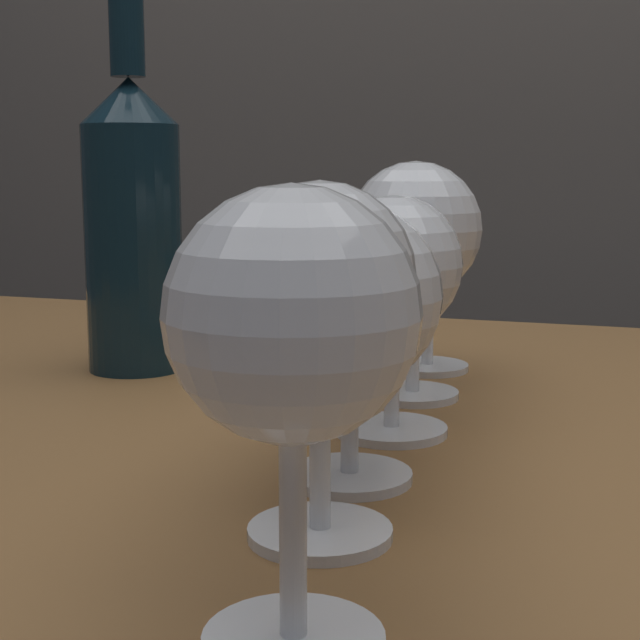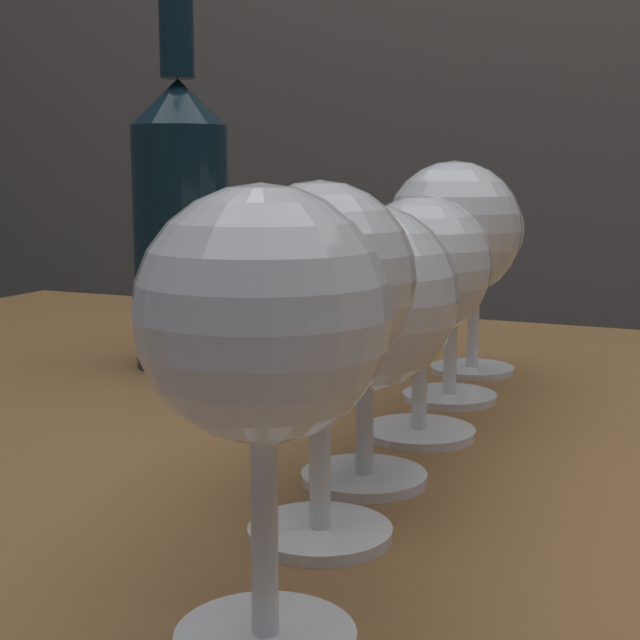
% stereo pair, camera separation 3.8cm
% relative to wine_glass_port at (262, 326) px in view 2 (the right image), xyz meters
% --- Properties ---
extents(dining_table, '(1.45, 0.81, 0.72)m').
position_rel_wine_glass_port_xyz_m(dining_table, '(0.05, 0.28, -0.19)').
color(dining_table, brown).
rests_on(dining_table, ground_plane).
extents(wine_glass_port, '(0.08, 0.08, 0.15)m').
position_rel_wine_glass_port_xyz_m(wine_glass_port, '(0.00, 0.00, 0.00)').
color(wine_glass_port, white).
rests_on(wine_glass_port, dining_table).
extents(wine_glass_pinot, '(0.08, 0.08, 0.15)m').
position_rel_wine_glass_port_xyz_m(wine_glass_pinot, '(-0.02, 0.09, 0.00)').
color(wine_glass_pinot, white).
rests_on(wine_glass_pinot, dining_table).
extents(wine_glass_empty, '(0.09, 0.09, 0.14)m').
position_rel_wine_glass_port_xyz_m(wine_glass_empty, '(-0.03, 0.16, -0.02)').
color(wine_glass_empty, white).
rests_on(wine_glass_empty, dining_table).
extents(wine_glass_amber, '(0.08, 0.08, 0.14)m').
position_rel_wine_glass_port_xyz_m(wine_glass_amber, '(-0.03, 0.25, -0.01)').
color(wine_glass_amber, white).
rests_on(wine_glass_amber, dining_table).
extents(wine_glass_white, '(0.09, 0.09, 0.16)m').
position_rel_wine_glass_port_xyz_m(wine_glass_white, '(-0.04, 0.34, 0.01)').
color(wine_glass_white, white).
rests_on(wine_glass_white, dining_table).
extents(wine_glass_cabernet, '(0.07, 0.07, 0.15)m').
position_rel_wine_glass_port_xyz_m(wine_glass_cabernet, '(-0.05, 0.43, -0.00)').
color(wine_glass_cabernet, white).
rests_on(wine_glass_cabernet, dining_table).
extents(wine_bottle, '(0.07, 0.07, 0.32)m').
position_rel_wine_glass_port_xyz_m(wine_bottle, '(-0.26, 0.37, 0.01)').
color(wine_bottle, '#0F232D').
rests_on(wine_bottle, dining_table).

